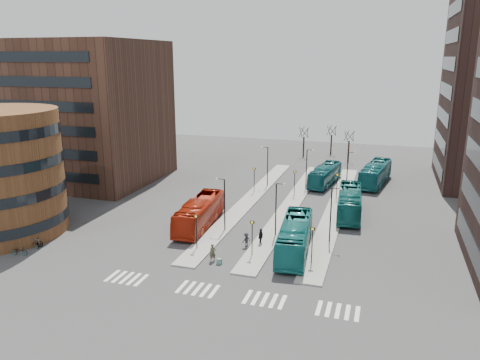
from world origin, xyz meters
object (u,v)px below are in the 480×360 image
(teal_bus_a, at_px, (295,237))
(commuter_c, at_px, (246,240))
(suitcase, at_px, (219,261))
(red_bus, at_px, (200,213))
(teal_bus_b, at_px, (325,175))
(teal_bus_c, at_px, (350,202))
(commuter_a, at_px, (208,218))
(bicycle_far, at_px, (34,243))
(traveller, at_px, (213,253))
(bicycle_near, at_px, (19,251))
(bicycle_mid, at_px, (35,242))
(commuter_b, at_px, (261,237))
(teal_bus_d, at_px, (375,174))

(teal_bus_a, relative_size, commuter_c, 7.74)
(suitcase, relative_size, red_bus, 0.05)
(teal_bus_b, distance_m, teal_bus_c, 14.62)
(commuter_a, distance_m, bicycle_far, 19.16)
(red_bus, distance_m, teal_bus_c, 19.15)
(traveller, height_order, bicycle_near, traveller)
(red_bus, relative_size, teal_bus_b, 1.08)
(bicycle_mid, bearing_deg, commuter_a, -64.13)
(commuter_b, bearing_deg, red_bus, 77.22)
(suitcase, bearing_deg, bicycle_mid, -167.31)
(teal_bus_c, relative_size, bicycle_far, 6.58)
(teal_bus_b, bearing_deg, bicycle_far, -118.64)
(commuter_a, relative_size, bicycle_far, 0.97)
(teal_bus_c, bearing_deg, commuter_b, -125.94)
(suitcase, distance_m, commuter_a, 11.01)
(traveller, bearing_deg, teal_bus_d, 35.97)
(suitcase, distance_m, teal_bus_b, 33.15)
(commuter_a, bearing_deg, bicycle_near, 65.93)
(suitcase, distance_m, commuter_b, 6.45)
(teal_bus_d, bearing_deg, teal_bus_c, -89.75)
(commuter_a, bearing_deg, teal_bus_a, -178.87)
(teal_bus_c, xyz_separation_m, commuter_b, (-8.19, -12.97, -0.73))
(teal_bus_a, bearing_deg, commuter_c, 177.16)
(teal_bus_d, height_order, traveller, teal_bus_d)
(teal_bus_c, distance_m, commuter_a, 18.20)
(red_bus, height_order, teal_bus_c, red_bus)
(teal_bus_b, bearing_deg, commuter_c, -91.30)
(teal_bus_c, relative_size, commuter_c, 7.66)
(commuter_a, xyz_separation_m, bicycle_far, (-15.07, -11.83, -0.40))
(commuter_b, bearing_deg, commuter_c, 134.26)
(traveller, xyz_separation_m, commuter_c, (2.09, 4.49, -0.12))
(commuter_a, bearing_deg, red_bus, 56.70)
(traveller, height_order, bicycle_mid, traveller)
(commuter_c, bearing_deg, bicycle_far, -35.24)
(teal_bus_c, height_order, traveller, teal_bus_c)
(teal_bus_d, bearing_deg, bicycle_far, -122.59)
(suitcase, distance_m, bicycle_mid, 20.15)
(suitcase, distance_m, bicycle_far, 20.17)
(teal_bus_b, height_order, commuter_c, teal_bus_b)
(traveller, bearing_deg, teal_bus_c, 26.04)
(bicycle_far, bearing_deg, bicycle_mid, 17.20)
(teal_bus_b, distance_m, bicycle_mid, 43.13)
(suitcase, height_order, traveller, traveller)
(traveller, distance_m, commuter_a, 10.24)
(commuter_c, xyz_separation_m, bicycle_near, (-21.32, -9.01, -0.33))
(red_bus, relative_size, bicycle_near, 6.98)
(teal_bus_d, relative_size, bicycle_mid, 7.03)
(commuter_b, bearing_deg, bicycle_far, 118.44)
(red_bus, bearing_deg, commuter_a, 29.89)
(teal_bus_b, xyz_separation_m, bicycle_mid, (-25.94, -34.45, -1.00))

